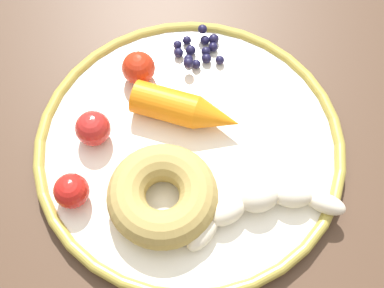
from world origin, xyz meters
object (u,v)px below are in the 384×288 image
at_px(dining_table, 196,225).
at_px(tomato_near, 95,128).
at_px(donut, 165,196).
at_px(blueberry_pile, 201,50).
at_px(plate, 192,145).
at_px(tomato_mid, 74,191).
at_px(banana, 264,205).
at_px(carrot_orange, 189,110).
at_px(tomato_far, 141,68).

distance_m(dining_table, tomato_near, 0.17).
distance_m(donut, blueberry_pile, 0.19).
height_order(plate, tomato_mid, tomato_mid).
bearing_deg(blueberry_pile, tomato_mid, -34.10).
xyz_separation_m(banana, tomato_near, (-0.08, -0.17, 0.01)).
bearing_deg(dining_table, donut, -66.19).
bearing_deg(carrot_orange, blueberry_pile, 171.85).
xyz_separation_m(plate, carrot_orange, (-0.03, -0.00, 0.02)).
distance_m(banana, carrot_orange, 0.13).
bearing_deg(tomato_far, dining_table, 24.83).
relative_size(donut, blueberry_pile, 1.82).
height_order(carrot_orange, tomato_mid, same).
bearing_deg(tomato_far, donut, 12.06).
relative_size(banana, donut, 1.50).
distance_m(dining_table, donut, 0.13).
height_order(dining_table, tomato_far, tomato_far).
bearing_deg(blueberry_pile, donut, -10.30).
xyz_separation_m(banana, tomato_mid, (-0.01, -0.18, 0.00)).
relative_size(plate, banana, 2.02).
distance_m(dining_table, carrot_orange, 0.15).
height_order(donut, tomato_far, same).
distance_m(dining_table, blueberry_pile, 0.20).
relative_size(carrot_orange, tomato_mid, 3.45).
relative_size(banana, tomato_far, 4.39).
relative_size(banana, blueberry_pile, 2.74).
height_order(plate, carrot_orange, carrot_orange).
bearing_deg(dining_table, carrot_orange, -173.24).
height_order(blueberry_pile, tomato_near, tomato_near).
height_order(carrot_orange, blueberry_pile, carrot_orange).
relative_size(donut, tomato_mid, 3.09).
bearing_deg(dining_table, blueberry_pile, 179.16).
xyz_separation_m(dining_table, tomato_mid, (0.01, -0.12, 0.12)).
height_order(banana, blueberry_pile, banana).
bearing_deg(tomato_far, banana, 39.16).
relative_size(dining_table, tomato_far, 32.05).
height_order(plate, tomato_near, tomato_near).
height_order(tomato_near, tomato_mid, tomato_near).
bearing_deg(tomato_near, dining_table, 60.38).
bearing_deg(plate, blueberry_pile, 175.93).
height_order(plate, donut, donut).
bearing_deg(dining_table, tomato_mid, -85.51).
bearing_deg(tomato_near, banana, 64.77).
bearing_deg(carrot_orange, dining_table, 6.76).
xyz_separation_m(carrot_orange, tomato_near, (0.02, -0.09, 0.00)).
height_order(carrot_orange, tomato_far, tomato_far).
bearing_deg(banana, dining_table, -107.29).
relative_size(banana, tomato_mid, 4.64).
bearing_deg(carrot_orange, tomato_mid, -49.61).
bearing_deg(plate, tomato_near, -94.13).
distance_m(tomato_near, tomato_far, 0.09).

